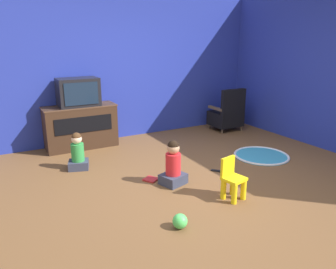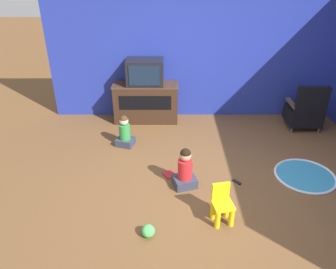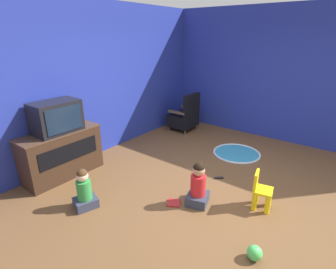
{
  "view_description": "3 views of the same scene",
  "coord_description": "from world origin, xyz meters",
  "px_view_note": "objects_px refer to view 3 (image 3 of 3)",
  "views": [
    {
      "loc": [
        -2.47,
        -3.57,
        1.93
      ],
      "look_at": [
        -0.34,
        0.31,
        0.63
      ],
      "focal_mm": 35.0,
      "sensor_mm": 36.0,
      "label": 1
    },
    {
      "loc": [
        -0.66,
        -3.84,
        2.99
      ],
      "look_at": [
        -0.66,
        0.42,
        0.65
      ],
      "focal_mm": 35.0,
      "sensor_mm": 36.0,
      "label": 2
    },
    {
      "loc": [
        -3.12,
        -1.52,
        2.23
      ],
      "look_at": [
        -0.33,
        0.62,
        0.87
      ],
      "focal_mm": 28.0,
      "sensor_mm": 36.0,
      "label": 3
    }
  ],
  "objects_px": {
    "black_armchair": "(185,116)",
    "remote_control": "(219,178)",
    "child_watching_center": "(84,191)",
    "book": "(174,203)",
    "yellow_kid_chair": "(261,193)",
    "toy_ball": "(255,253)",
    "child_watching_left": "(198,186)",
    "tv_cabinet": "(62,153)",
    "television": "(56,117)"
  },
  "relations": [
    {
      "from": "black_armchair",
      "to": "remote_control",
      "type": "distance_m",
      "value": 2.41
    },
    {
      "from": "child_watching_center",
      "to": "remote_control",
      "type": "relative_size",
      "value": 4.11
    },
    {
      "from": "book",
      "to": "yellow_kid_chair",
      "type": "bearing_deg",
      "value": -176.96
    },
    {
      "from": "toy_ball",
      "to": "black_armchair",
      "type": "bearing_deg",
      "value": 44.58
    },
    {
      "from": "black_armchair",
      "to": "child_watching_left",
      "type": "relative_size",
      "value": 1.47
    },
    {
      "from": "tv_cabinet",
      "to": "black_armchair",
      "type": "distance_m",
      "value": 3.09
    },
    {
      "from": "black_armchair",
      "to": "child_watching_left",
      "type": "height_order",
      "value": "black_armchair"
    },
    {
      "from": "child_watching_left",
      "to": "toy_ball",
      "type": "xyz_separation_m",
      "value": [
        -0.48,
        -0.99,
        -0.19
      ]
    },
    {
      "from": "tv_cabinet",
      "to": "book",
      "type": "xyz_separation_m",
      "value": [
        0.47,
        -1.94,
        -0.39
      ]
    },
    {
      "from": "remote_control",
      "to": "toy_ball",
      "type": "bearing_deg",
      "value": 87.79
    },
    {
      "from": "tv_cabinet",
      "to": "child_watching_center",
      "type": "height_order",
      "value": "tv_cabinet"
    },
    {
      "from": "tv_cabinet",
      "to": "yellow_kid_chair",
      "type": "bearing_deg",
      "value": -68.98
    },
    {
      "from": "television",
      "to": "yellow_kid_chair",
      "type": "height_order",
      "value": "television"
    },
    {
      "from": "television",
      "to": "yellow_kid_chair",
      "type": "bearing_deg",
      "value": -68.89
    },
    {
      "from": "television",
      "to": "remote_control",
      "type": "height_order",
      "value": "television"
    },
    {
      "from": "yellow_kid_chair",
      "to": "book",
      "type": "distance_m",
      "value": 1.2
    },
    {
      "from": "black_armchair",
      "to": "child_watching_left",
      "type": "bearing_deg",
      "value": 37.67
    },
    {
      "from": "child_watching_left",
      "to": "remote_control",
      "type": "xyz_separation_m",
      "value": [
        0.78,
        0.07,
        -0.26
      ]
    },
    {
      "from": "black_armchair",
      "to": "child_watching_center",
      "type": "xyz_separation_m",
      "value": [
        -3.39,
        -0.66,
        -0.1
      ]
    },
    {
      "from": "television",
      "to": "remote_control",
      "type": "relative_size",
      "value": 4.99
    },
    {
      "from": "black_armchair",
      "to": "toy_ball",
      "type": "distance_m",
      "value": 4.04
    },
    {
      "from": "yellow_kid_chair",
      "to": "child_watching_center",
      "type": "xyz_separation_m",
      "value": [
        -1.44,
        1.9,
        0.03
      ]
    },
    {
      "from": "child_watching_left",
      "to": "toy_ball",
      "type": "relative_size",
      "value": 3.89
    },
    {
      "from": "remote_control",
      "to": "yellow_kid_chair",
      "type": "bearing_deg",
      "value": 114.05
    },
    {
      "from": "child_watching_center",
      "to": "book",
      "type": "xyz_separation_m",
      "value": [
        0.79,
        -0.92,
        -0.24
      ]
    },
    {
      "from": "black_armchair",
      "to": "toy_ball",
      "type": "height_order",
      "value": "black_armchair"
    },
    {
      "from": "tv_cabinet",
      "to": "child_watching_left",
      "type": "height_order",
      "value": "tv_cabinet"
    },
    {
      "from": "television",
      "to": "tv_cabinet",
      "type": "bearing_deg",
      "value": 90.0
    },
    {
      "from": "remote_control",
      "to": "child_watching_center",
      "type": "bearing_deg",
      "value": 16.11
    },
    {
      "from": "tv_cabinet",
      "to": "toy_ball",
      "type": "xyz_separation_m",
      "value": [
        0.2,
        -3.18,
        -0.32
      ]
    },
    {
      "from": "black_armchair",
      "to": "book",
      "type": "xyz_separation_m",
      "value": [
        -2.61,
        -1.58,
        -0.33
      ]
    },
    {
      "from": "child_watching_center",
      "to": "toy_ball",
      "type": "bearing_deg",
      "value": -58.83
    },
    {
      "from": "tv_cabinet",
      "to": "book",
      "type": "distance_m",
      "value": 2.03
    },
    {
      "from": "tv_cabinet",
      "to": "book",
      "type": "bearing_deg",
      "value": -76.44
    },
    {
      "from": "tv_cabinet",
      "to": "book",
      "type": "height_order",
      "value": "tv_cabinet"
    },
    {
      "from": "tv_cabinet",
      "to": "book",
      "type": "relative_size",
      "value": 5.31
    },
    {
      "from": "black_armchair",
      "to": "tv_cabinet",
      "type": "bearing_deg",
      "value": -6.43
    },
    {
      "from": "tv_cabinet",
      "to": "yellow_kid_chair",
      "type": "xyz_separation_m",
      "value": [
        1.12,
        -2.91,
        -0.18
      ]
    },
    {
      "from": "black_armchair",
      "to": "yellow_kid_chair",
      "type": "relative_size",
      "value": 1.74
    },
    {
      "from": "tv_cabinet",
      "to": "toy_ball",
      "type": "relative_size",
      "value": 7.95
    },
    {
      "from": "yellow_kid_chair",
      "to": "toy_ball",
      "type": "bearing_deg",
      "value": -175.38
    },
    {
      "from": "television",
      "to": "child_watching_center",
      "type": "bearing_deg",
      "value": -107.68
    },
    {
      "from": "child_watching_center",
      "to": "television",
      "type": "bearing_deg",
      "value": 89.92
    },
    {
      "from": "black_armchair",
      "to": "remote_control",
      "type": "relative_size",
      "value": 6.54
    },
    {
      "from": "tv_cabinet",
      "to": "child_watching_left",
      "type": "distance_m",
      "value": 2.3
    },
    {
      "from": "television",
      "to": "toy_ball",
      "type": "height_order",
      "value": "television"
    },
    {
      "from": "tv_cabinet",
      "to": "child_watching_left",
      "type": "bearing_deg",
      "value": -72.57
    },
    {
      "from": "child_watching_center",
      "to": "remote_control",
      "type": "distance_m",
      "value": 2.12
    },
    {
      "from": "toy_ball",
      "to": "book",
      "type": "distance_m",
      "value": 1.27
    },
    {
      "from": "television",
      "to": "book",
      "type": "height_order",
      "value": "television"
    }
  ]
}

